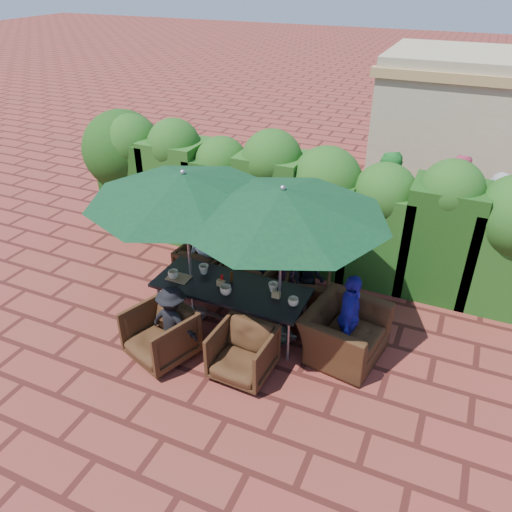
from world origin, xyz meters
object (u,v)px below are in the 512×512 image
at_px(chair_near_left, 160,332).
at_px(chair_near_right, 243,351).
at_px(dining_table, 231,291).
at_px(chair_far_mid, 251,276).
at_px(umbrella_left, 184,186).
at_px(chair_far_left, 206,264).
at_px(umbrella_right, 282,203).
at_px(chair_far_right, 307,291).
at_px(chair_end_right, 345,326).

xyz_separation_m(chair_near_left, chair_near_right, (1.21, 0.15, -0.03)).
distance_m(dining_table, chair_far_mid, 0.88).
distance_m(dining_table, chair_near_left, 1.20).
bearing_deg(chair_near_left, umbrella_left, 114.70).
xyz_separation_m(dining_table, chair_near_left, (-0.61, -1.00, -0.25)).
bearing_deg(dining_table, chair_far_left, 136.54).
relative_size(umbrella_right, chair_far_right, 3.98).
bearing_deg(umbrella_right, dining_table, -174.12).
xyz_separation_m(umbrella_right, chair_far_mid, (-0.79, 0.76, -1.79)).
bearing_deg(chair_end_right, chair_near_left, 124.49).
relative_size(umbrella_left, chair_far_left, 3.33).
xyz_separation_m(chair_far_right, chair_near_right, (-0.32, -1.72, 0.04)).
distance_m(umbrella_right, chair_end_right, 1.98).
xyz_separation_m(dining_table, chair_far_right, (0.92, 0.87, -0.31)).
distance_m(chair_far_mid, chair_near_left, 1.93).
bearing_deg(chair_near_left, umbrella_right, 58.49).
height_order(dining_table, umbrella_left, umbrella_left).
bearing_deg(chair_near_left, dining_table, 78.70).
relative_size(chair_far_left, chair_far_mid, 0.99).
xyz_separation_m(umbrella_left, chair_far_left, (-0.23, 0.85, -1.80)).
height_order(umbrella_right, chair_near_right, umbrella_right).
xyz_separation_m(umbrella_right, chair_end_right, (0.99, 0.03, -1.71)).
height_order(dining_table, chair_far_right, dining_table).
bearing_deg(umbrella_right, chair_near_left, -141.59).
bearing_deg(chair_near_left, chair_far_right, 70.90).
bearing_deg(umbrella_left, dining_table, -2.47).
bearing_deg(chair_near_right, chair_end_right, 42.31).
relative_size(chair_far_mid, chair_near_left, 0.99).
bearing_deg(chair_far_right, umbrella_left, 13.85).
distance_m(dining_table, chair_far_left, 1.30).
xyz_separation_m(chair_far_mid, chair_near_left, (-0.57, -1.84, 0.00)).
relative_size(umbrella_left, chair_near_right, 3.50).
bearing_deg(chair_near_left, chair_near_right, 27.26).
relative_size(chair_far_mid, chair_end_right, 0.74).
bearing_deg(umbrella_right, chair_far_right, 78.23).
xyz_separation_m(chair_near_right, chair_end_right, (1.14, 0.96, 0.10)).
distance_m(umbrella_right, chair_far_left, 2.59).
xyz_separation_m(chair_far_right, chair_near_left, (-1.53, -1.88, 0.06)).
height_order(chair_far_mid, chair_near_right, chair_far_mid).
bearing_deg(chair_far_left, chair_far_right, -175.72).
bearing_deg(chair_far_left, dining_table, 141.00).
bearing_deg(chair_near_right, chair_far_mid, 113.06).
bearing_deg(umbrella_right, chair_far_mid, 136.19).
distance_m(umbrella_left, chair_near_left, 2.07).
bearing_deg(chair_end_right, dining_table, 102.68).
height_order(dining_table, chair_near_left, chair_near_left).
height_order(chair_far_right, chair_end_right, chair_end_right).
xyz_separation_m(dining_table, umbrella_right, (0.75, 0.08, 1.54)).
height_order(umbrella_left, chair_near_right, umbrella_left).
distance_m(dining_table, umbrella_right, 1.71).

